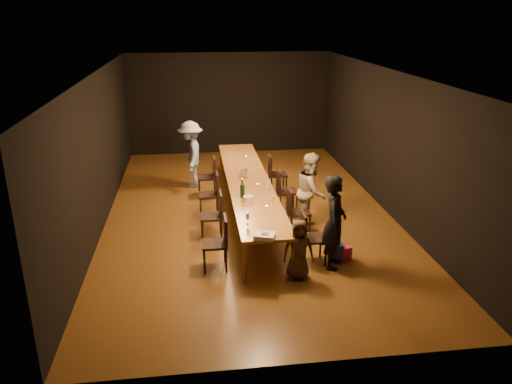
{
  "coord_description": "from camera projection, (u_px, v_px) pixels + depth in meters",
  "views": [
    {
      "loc": [
        -1.14,
        -9.98,
        4.14
      ],
      "look_at": [
        -0.02,
        -1.45,
        1.0
      ],
      "focal_mm": 35.0,
      "sensor_mm": 36.0,
      "label": 1
    }
  ],
  "objects": [
    {
      "name": "chair_right_2",
      "position": [
        287.0,
        191.0,
        10.8
      ],
      "size": [
        0.42,
        0.42,
        0.93
      ],
      "primitive_type": null,
      "rotation": [
        0.0,
        0.0,
        -1.57
      ],
      "color": "black",
      "rests_on": "ground"
    },
    {
      "name": "chair_left_0",
      "position": [
        215.0,
        243.0,
        8.36
      ],
      "size": [
        0.42,
        0.42,
        0.93
      ],
      "primitive_type": null,
      "rotation": [
        0.0,
        0.0,
        1.57
      ],
      "color": "black",
      "rests_on": "ground"
    },
    {
      "name": "wineglass_5",
      "position": [
        256.0,
        164.0,
        11.34
      ],
      "size": [
        0.06,
        0.06,
        0.21
      ],
      "primitive_type": null,
      "color": "silver",
      "rests_on": "table"
    },
    {
      "name": "tealight_near",
      "position": [
        267.0,
        207.0,
        9.11
      ],
      "size": [
        0.05,
        0.05,
        0.03
      ],
      "primitive_type": "cylinder",
      "color": "#B2B7B2",
      "rests_on": "table"
    },
    {
      "name": "chair_right_0",
      "position": [
        313.0,
        238.0,
        8.57
      ],
      "size": [
        0.42,
        0.42,
        0.93
      ],
      "primitive_type": null,
      "rotation": [
        0.0,
        0.0,
        -1.57
      ],
      "color": "black",
      "rests_on": "ground"
    },
    {
      "name": "wineglass_0",
      "position": [
        248.0,
        218.0,
        8.37
      ],
      "size": [
        0.06,
        0.06,
        0.21
      ],
      "primitive_type": null,
      "color": "beige",
      "rests_on": "table"
    },
    {
      "name": "birthday_cake",
      "position": [
        265.0,
        236.0,
        7.88
      ],
      "size": [
        0.39,
        0.35,
        0.08
      ],
      "rotation": [
        0.0,
        0.0,
        -0.34
      ],
      "color": "white",
      "rests_on": "table"
    },
    {
      "name": "tealight_mid",
      "position": [
        258.0,
        185.0,
        10.26
      ],
      "size": [
        0.05,
        0.05,
        0.03
      ],
      "primitive_type": "cylinder",
      "color": "#B2B7B2",
      "rests_on": "table"
    },
    {
      "name": "woman_tan",
      "position": [
        311.0,
        191.0,
        9.85
      ],
      "size": [
        0.81,
        0.91,
        1.56
      ],
      "primitive_type": "imported",
      "rotation": [
        0.0,
        0.0,
        1.22
      ],
      "color": "#C5B194",
      "rests_on": "ground"
    },
    {
      "name": "wineglass_2",
      "position": [
        243.0,
        192.0,
        9.61
      ],
      "size": [
        0.06,
        0.06,
        0.21
      ],
      "primitive_type": null,
      "color": "silver",
      "rests_on": "table"
    },
    {
      "name": "chair_right_3",
      "position": [
        278.0,
        174.0,
        11.92
      ],
      "size": [
        0.42,
        0.42,
        0.93
      ],
      "primitive_type": null,
      "rotation": [
        0.0,
        0.0,
        -1.57
      ],
      "color": "black",
      "rests_on": "ground"
    },
    {
      "name": "chair_left_1",
      "position": [
        211.0,
        216.0,
        9.48
      ],
      "size": [
        0.42,
        0.42,
        0.93
      ],
      "primitive_type": null,
      "rotation": [
        0.0,
        0.0,
        1.57
      ],
      "color": "black",
      "rests_on": "ground"
    },
    {
      "name": "ice_bucket",
      "position": [
        243.0,
        172.0,
        10.79
      ],
      "size": [
        0.23,
        0.23,
        0.2
      ],
      "primitive_type": "cylinder",
      "rotation": [
        0.0,
        0.0,
        0.31
      ],
      "color": "silver",
      "rests_on": "table"
    },
    {
      "name": "room_shell",
      "position": [
        248.0,
        118.0,
        10.15
      ],
      "size": [
        6.04,
        10.04,
        3.02
      ],
      "color": "black",
      "rests_on": "ground"
    },
    {
      "name": "wineglass_4",
      "position": [
        239.0,
        174.0,
        10.67
      ],
      "size": [
        0.06,
        0.06,
        0.21
      ],
      "primitive_type": null,
      "color": "silver",
      "rests_on": "table"
    },
    {
      "name": "wineglass_3",
      "position": [
        268.0,
        188.0,
        9.83
      ],
      "size": [
        0.06,
        0.06,
        0.21
      ],
      "primitive_type": null,
      "color": "beige",
      "rests_on": "table"
    },
    {
      "name": "man_blue",
      "position": [
        191.0,
        154.0,
        12.21
      ],
      "size": [
        0.65,
        1.08,
        1.64
      ],
      "primitive_type": "imported",
      "rotation": [
        0.0,
        0.0,
        -1.54
      ],
      "color": "#8598CE",
      "rests_on": "ground"
    },
    {
      "name": "table",
      "position": [
        248.0,
        182.0,
        10.62
      ],
      "size": [
        0.9,
        6.0,
        0.75
      ],
      "color": "brown",
      "rests_on": "ground"
    },
    {
      "name": "ground",
      "position": [
        248.0,
        212.0,
        10.86
      ],
      "size": [
        10.0,
        10.0,
        0.0
      ],
      "primitive_type": "plane",
      "color": "#482B12",
      "rests_on": "ground"
    },
    {
      "name": "woman_birthday",
      "position": [
        334.0,
        222.0,
        8.32
      ],
      "size": [
        0.55,
        0.69,
        1.64
      ],
      "primitive_type": "imported",
      "rotation": [
        0.0,
        0.0,
        1.27
      ],
      "color": "black",
      "rests_on": "ground"
    },
    {
      "name": "gift_bag_blue",
      "position": [
        336.0,
        252.0,
        8.73
      ],
      "size": [
        0.28,
        0.21,
        0.31
      ],
      "primitive_type": "cube",
      "rotation": [
        0.0,
        0.0,
        -0.18
      ],
      "color": "#2742AC",
      "rests_on": "ground"
    },
    {
      "name": "wineglass_1",
      "position": [
        273.0,
        201.0,
        9.16
      ],
      "size": [
        0.06,
        0.06,
        0.21
      ],
      "primitive_type": null,
      "color": "beige",
      "rests_on": "table"
    },
    {
      "name": "champagne_bottle",
      "position": [
        242.0,
        188.0,
        9.55
      ],
      "size": [
        0.12,
        0.12,
        0.38
      ],
      "primitive_type": null,
      "rotation": [
        0.0,
        0.0,
        0.41
      ],
      "color": "black",
      "rests_on": "table"
    },
    {
      "name": "chair_right_1",
      "position": [
        299.0,
        211.0,
        9.69
      ],
      "size": [
        0.42,
        0.42,
        0.93
      ],
      "primitive_type": null,
      "rotation": [
        0.0,
        0.0,
        -1.57
      ],
      "color": "black",
      "rests_on": "ground"
    },
    {
      "name": "plate_stack",
      "position": [
        248.0,
        199.0,
        9.37
      ],
      "size": [
        0.23,
        0.23,
        0.11
      ],
      "primitive_type": "cylinder",
      "rotation": [
        0.0,
        0.0,
        -0.13
      ],
      "color": "silver",
      "rests_on": "table"
    },
    {
      "name": "chair_left_2",
      "position": [
        209.0,
        194.0,
        10.6
      ],
      "size": [
        0.42,
        0.42,
        0.93
      ],
      "primitive_type": null,
      "rotation": [
        0.0,
        0.0,
        1.57
      ],
      "color": "black",
      "rests_on": "ground"
    },
    {
      "name": "tealight_far",
      "position": [
        246.0,
        156.0,
        12.24
      ],
      "size": [
        0.05,
        0.05,
        0.03
      ],
      "primitive_type": "cylinder",
      "color": "#B2B7B2",
      "rests_on": "table"
    },
    {
      "name": "gift_bag_red",
      "position": [
        345.0,
        254.0,
        8.75
      ],
      "size": [
        0.23,
        0.18,
        0.25
      ],
      "primitive_type": "cube",
      "rotation": [
        0.0,
        0.0,
        0.37
      ],
      "color": "#CD1E57",
      "rests_on": "ground"
    },
    {
      "name": "chair_left_3",
      "position": [
        207.0,
        177.0,
        11.71
      ],
      "size": [
        0.42,
        0.42,
        0.93
      ],
      "primitive_type": null,
      "rotation": [
        0.0,
        0.0,
        1.57
      ],
      "color": "black",
      "rests_on": "ground"
    },
    {
      "name": "child",
      "position": [
        298.0,
        250.0,
        8.04
      ],
      "size": [
        0.53,
        0.37,
        1.02
      ],
      "primitive_type": "imported",
      "rotation": [
        0.0,
        0.0,
        -0.09
      ],
      "color": "#453326",
      "rests_on": "ground"
    }
  ]
}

